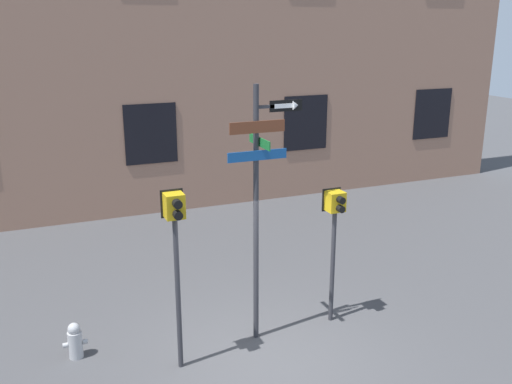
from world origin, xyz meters
TOP-DOWN VIEW (x-y plane):
  - ground_plane at (0.00, 0.00)m, footprint 60.00×60.00m
  - street_sign_pole at (0.19, 0.78)m, footprint 1.29×0.82m
  - pedestrian_signal_left at (-1.32, 0.41)m, footprint 0.34×0.40m
  - pedestrian_signal_right at (1.63, 0.81)m, footprint 0.36×0.40m
  - fire_hydrant at (-2.83, 1.33)m, footprint 0.39×0.23m

SIDE VIEW (x-z plane):
  - ground_plane at x=0.00m, z-range 0.00..0.00m
  - fire_hydrant at x=-2.83m, z-range -0.01..0.60m
  - pedestrian_signal_right at x=1.63m, z-range 0.69..3.18m
  - pedestrian_signal_left at x=-1.32m, z-range 0.78..3.68m
  - street_sign_pole at x=0.19m, z-range 0.43..4.79m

